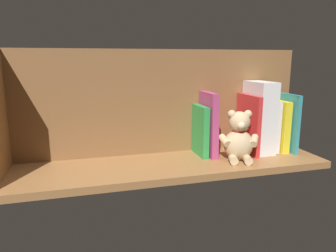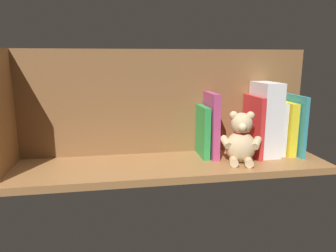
# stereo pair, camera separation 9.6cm
# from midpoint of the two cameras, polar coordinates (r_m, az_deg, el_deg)

# --- Properties ---
(ground_plane) EXTENTS (1.00, 0.27, 0.02)m
(ground_plane) POSITION_cam_midpoint_polar(r_m,az_deg,el_deg) (1.00, 2.78, -7.23)
(ground_plane) COLOR #9E6B3D
(shelf_back_panel) EXTENTS (1.00, 0.02, 0.35)m
(shelf_back_panel) POSITION_cam_midpoint_polar(r_m,az_deg,el_deg) (1.06, 1.60, 4.35)
(shelf_back_panel) COLOR brown
(shelf_back_panel) RESTS_ON ground_plane
(book_0) EXTENTS (0.01, 0.15, 0.20)m
(book_0) POSITION_cam_midpoint_polar(r_m,az_deg,el_deg) (1.16, 24.19, 0.24)
(book_0) COLOR teal
(book_0) RESTS_ON ground_plane
(book_1) EXTENTS (0.03, 0.13, 0.18)m
(book_1) POSITION_cam_midpoint_polar(r_m,az_deg,el_deg) (1.16, 22.80, -0.28)
(book_1) COLOR yellow
(book_1) RESTS_ON ground_plane
(book_2) EXTENTS (0.02, 0.12, 0.18)m
(book_2) POSITION_cam_midpoint_polar(r_m,az_deg,el_deg) (1.15, 21.43, -0.29)
(book_2) COLOR silver
(book_2) RESTS_ON ground_plane
(dictionary_thick_white) EXTENTS (0.06, 0.13, 0.24)m
(dictionary_thick_white) POSITION_cam_midpoint_polar(r_m,az_deg,el_deg) (1.11, 19.72, 1.21)
(dictionary_thick_white) COLOR white
(dictionary_thick_white) RESTS_ON ground_plane
(book_3) EXTENTS (0.01, 0.15, 0.20)m
(book_3) POSITION_cam_midpoint_polar(r_m,az_deg,el_deg) (1.09, 17.72, -0.02)
(book_3) COLOR red
(book_3) RESTS_ON ground_plane
(teddy_bear) EXTENTS (0.13, 0.12, 0.16)m
(teddy_bear) POSITION_cam_midpoint_polar(r_m,az_deg,el_deg) (1.01, 15.87, -2.54)
(teddy_bear) COLOR #D1B284
(teddy_bear) RESTS_ON ground_plane
(book_4) EXTENTS (0.03, 0.12, 0.21)m
(book_4) POSITION_cam_midpoint_polar(r_m,az_deg,el_deg) (1.04, 10.57, 0.17)
(book_4) COLOR #B23F72
(book_4) RESTS_ON ground_plane
(book_5) EXTENTS (0.02, 0.11, 0.17)m
(book_5) POSITION_cam_midpoint_polar(r_m,az_deg,el_deg) (1.04, 9.03, -1.01)
(book_5) COLOR green
(book_5) RESTS_ON ground_plane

